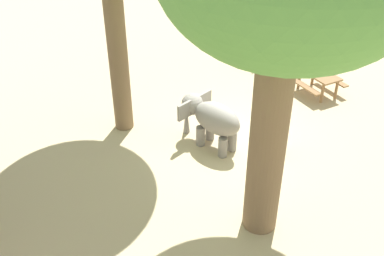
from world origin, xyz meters
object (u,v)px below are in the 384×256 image
Objects in this scene: wooden_bench at (256,51)px; picnic_table_near at (318,78)px; elephant at (211,118)px; person_handler at (282,125)px.

picnic_table_near is at bearing -127.02° from wooden_bench.
elephant reaches higher than picnic_table_near.
person_handler is 0.96× the size of picnic_table_near.
person_handler reaches higher than picnic_table_near.
wooden_bench is at bearing -66.42° from elephant.
elephant is at bearing -78.82° from picnic_table_near.
elephant is 2.00m from person_handler.
wooden_bench reaches higher than picnic_table_near.
picnic_table_near is (1.61, -4.74, -0.33)m from elephant.
wooden_bench is 3.24m from picnic_table_near.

